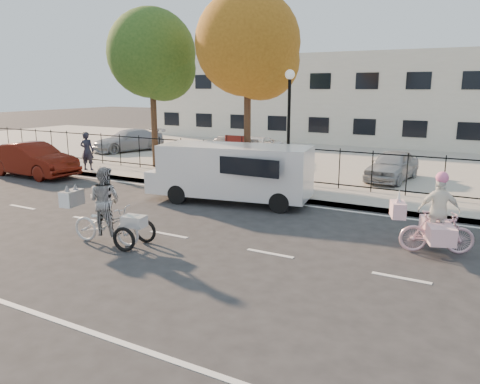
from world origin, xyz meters
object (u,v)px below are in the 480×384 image
Objects in this scene: unicorn_bike at (436,223)px; lot_car_b at (252,151)px; white_van at (232,171)px; pedestrian at (87,151)px; lot_car_a at (128,140)px; lot_car_d at (392,166)px; lot_car_c at (228,149)px; lamppost at (289,107)px; red_sedan at (33,160)px; zebra_trike at (106,214)px.

lot_car_b is at bearing 27.89° from unicorn_bike.
unicorn_bike reaches higher than white_van.
lot_car_a is (-2.82, 5.79, -0.24)m from pedestrian.
unicorn_bike is 8.25m from lot_car_d.
lot_car_a reaches higher than lot_car_d.
lot_car_c is at bearing 178.62° from lot_car_d.
unicorn_bike is at bearing 148.17° from pedestrian.
red_sedan is at bearing -164.51° from lamppost.
red_sedan is at bearing -150.94° from lot_car_d.
red_sedan is 7.62m from lot_car_a.
lot_car_b is 1.32× the size of lot_car_d.
lot_car_c is at bearing 111.64° from white_van.
lot_car_d is (15.43, -1.53, -0.02)m from lot_car_a.
pedestrian is 6.44m from lot_car_a.
lamppost is 0.93× the size of lot_car_b.
lot_car_a is (-11.31, 7.33, -0.30)m from white_van.
lamppost is 9.63m from pedestrian.
lamppost is 1.23× the size of lot_car_d.
lamppost is at bearing 63.95° from white_van.
lot_car_a is 1.17× the size of lot_car_c.
lamppost is at bearing -131.76° from lot_car_d.
lot_car_a is 0.93× the size of lot_car_b.
red_sedan is at bearing 64.36° from unicorn_bike.
red_sedan is at bearing -61.44° from lot_car_a.
unicorn_bike reaches higher than lot_car_b.
lamppost is 13.15m from lot_car_a.
unicorn_bike is 0.54× the size of lot_car_c.
zebra_trike reaches higher than red_sedan.
lot_car_a is at bearing -82.67° from pedestrian.
white_van is 3.32× the size of pedestrian.
lamppost is 6.91m from lot_car_c.
lot_car_d is at bearing -32.19° from zebra_trike.
lot_car_b is (5.76, 5.16, -0.22)m from pedestrian.
lot_car_a is at bearing 31.14° from zebra_trike.
unicorn_bike reaches higher than lot_car_c.
lot_car_b is (-9.44, 8.73, 0.07)m from unicorn_bike.
white_van is (0.61, 5.29, 0.32)m from zebra_trike.
zebra_trike is 1.33× the size of pedestrian.
lot_car_b is (8.57, -0.63, 0.02)m from lot_car_a.
lot_car_a is at bearing 159.59° from lamppost.
zebra_trike is (-1.42, -8.12, -2.35)m from lamppost.
lamppost reaches higher than lot_car_d.
lot_car_a is at bearing 43.21° from unicorn_bike.
white_van is 7.12m from lot_car_d.
lot_car_a is at bearing -179.56° from lot_car_d.
lot_car_c is 8.43m from lot_car_d.
white_van is 1.57× the size of lot_car_c.
lot_car_b is (7.27, 6.89, 0.06)m from red_sedan.
pedestrian reaches higher than lot_car_d.
lamppost is 11.48m from red_sedan.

